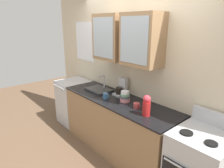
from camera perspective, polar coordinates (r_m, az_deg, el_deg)
name	(u,v)px	position (r m, az deg, el deg)	size (l,w,h in m)	color
ground_plane	(117,149)	(3.59, 1.33, -18.38)	(10.00, 10.00, 0.00)	brown
back_wall_unit	(132,64)	(3.22, 5.91, 5.63)	(4.58, 0.45, 2.69)	beige
counter	(117,125)	(3.34, 1.39, -11.83)	(2.14, 0.66, 0.93)	#93704C
sink_faucet	(99,89)	(3.53, -3.85, -1.52)	(0.45, 0.32, 0.26)	#2D2D30
bowl_stack	(125,97)	(3.02, 3.82, -3.68)	(0.16, 0.16, 0.17)	#D87F84
vase	(147,106)	(2.58, 9.96, -6.17)	(0.10, 0.10, 0.28)	#B21E1E
cup_near_sink	(106,96)	(3.14, -1.85, -3.48)	(0.12, 0.09, 0.09)	#38608C
cup_near_bowls	(137,106)	(2.82, 7.12, -6.20)	(0.12, 0.09, 0.08)	#993838
dishwasher	(74,102)	(4.34, -10.89, -5.04)	(0.58, 0.65, 0.93)	silver
coffee_maker	(121,89)	(3.28, 2.70, -1.35)	(0.17, 0.20, 0.29)	#B7B7BC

